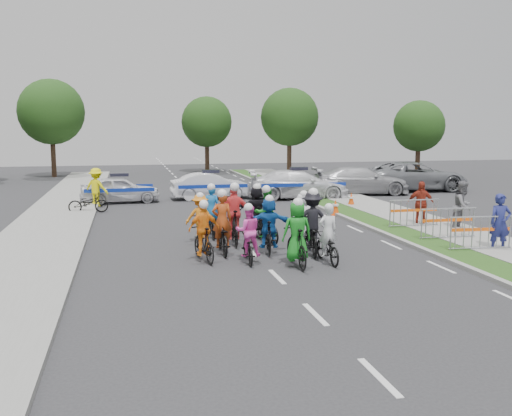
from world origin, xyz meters
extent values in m
plane|color=#28282B|center=(0.00, 0.00, 0.00)|extent=(90.00, 90.00, 0.00)
cube|color=gray|center=(5.10, 5.00, 0.06)|extent=(0.20, 60.00, 0.12)
cube|color=#234315|center=(5.80, 5.00, 0.06)|extent=(1.20, 60.00, 0.11)
cube|color=gray|center=(7.60, 5.00, 0.07)|extent=(2.40, 60.00, 0.13)
cube|color=gray|center=(-6.50, 5.00, 0.07)|extent=(3.00, 60.00, 0.13)
imported|color=black|center=(1.75, 1.17, 0.44)|extent=(0.61, 1.67, 0.87)
imported|color=white|center=(1.75, 1.12, 0.91)|extent=(0.54, 0.36, 1.45)
sphere|color=white|center=(1.75, 1.07, 1.57)|extent=(0.25, 0.25, 0.25)
imported|color=black|center=(0.80, 0.95, 0.54)|extent=(0.53, 1.81, 1.09)
imported|color=#17801E|center=(0.80, 0.90, 1.00)|extent=(0.80, 0.53, 1.63)
sphere|color=white|center=(0.80, 0.85, 1.76)|extent=(0.28, 0.28, 0.28)
imported|color=black|center=(-0.38, 1.76, 0.43)|extent=(0.70, 1.69, 0.87)
imported|color=#F544B9|center=(-0.38, 1.71, 0.90)|extent=(0.74, 0.60, 1.45)
sphere|color=white|center=(-0.38, 1.66, 1.56)|extent=(0.25, 0.25, 0.25)
imported|color=black|center=(-1.58, 2.12, 0.51)|extent=(0.78, 1.74, 1.01)
imported|color=orange|center=(-1.58, 2.07, 0.94)|extent=(0.94, 0.53, 1.52)
sphere|color=white|center=(-1.58, 2.02, 1.64)|extent=(0.26, 0.26, 0.26)
imported|color=black|center=(1.70, 2.38, 0.51)|extent=(1.05, 2.05, 1.03)
imported|color=black|center=(1.70, 2.33, 1.04)|extent=(1.21, 0.84, 1.71)
sphere|color=white|center=(1.70, 2.28, 1.85)|extent=(0.30, 0.30, 0.30)
imported|color=black|center=(0.47, 2.78, 0.51)|extent=(0.77, 1.75, 1.01)
imported|color=#1759B3|center=(0.47, 2.73, 0.94)|extent=(1.47, 0.69, 1.52)
sphere|color=white|center=(0.47, 2.68, 1.64)|extent=(0.26, 0.26, 0.26)
imported|color=black|center=(-0.90, 3.05, 0.50)|extent=(0.73, 1.94, 1.01)
imported|color=#AE4215|center=(-0.90, 3.00, 1.02)|extent=(0.62, 0.42, 1.68)
sphere|color=white|center=(-0.90, 2.95, 1.81)|extent=(0.29, 0.29, 0.29)
imported|color=black|center=(1.78, 3.54, 0.51)|extent=(0.65, 1.74, 1.02)
imported|color=white|center=(1.78, 3.49, 0.95)|extent=(0.80, 0.56, 1.54)
sphere|color=white|center=(1.78, 3.44, 1.66)|extent=(0.27, 0.27, 0.27)
imported|color=black|center=(0.77, 4.36, 0.49)|extent=(0.99, 1.95, 0.98)
imported|color=#1A9425|center=(0.77, 4.31, 0.99)|extent=(0.89, 0.76, 1.63)
sphere|color=white|center=(0.77, 4.26, 1.76)|extent=(0.28, 0.28, 0.28)
imported|color=black|center=(-0.30, 4.27, 0.58)|extent=(0.70, 1.96, 1.16)
imported|color=#FE4648|center=(-0.30, 4.22, 1.05)|extent=(1.05, 0.51, 1.73)
sphere|color=white|center=(-0.30, 4.17, 1.87)|extent=(0.30, 0.30, 0.30)
imported|color=black|center=(-1.36, 4.60, 0.44)|extent=(0.78, 1.72, 0.87)
imported|color=orange|center=(-1.36, 4.55, 0.91)|extent=(1.00, 0.65, 1.45)
sphere|color=white|center=(-1.36, 4.50, 1.57)|extent=(0.25, 0.25, 0.25)
imported|color=black|center=(0.74, 5.64, 0.53)|extent=(0.59, 1.77, 1.05)
imported|color=black|center=(0.74, 5.59, 0.97)|extent=(1.48, 0.54, 1.58)
sphere|color=white|center=(0.74, 5.54, 1.70)|extent=(0.27, 0.27, 0.27)
imported|color=black|center=(-0.84, 5.71, 0.48)|extent=(0.70, 1.85, 0.96)
imported|color=blue|center=(-0.84, 5.66, 0.98)|extent=(0.60, 0.40, 1.60)
sphere|color=white|center=(-0.84, 5.61, 1.73)|extent=(0.28, 0.28, 0.28)
imported|color=silver|center=(-3.99, 15.62, 0.66)|extent=(4.03, 1.92, 1.33)
imported|color=silver|center=(0.68, 16.16, 0.69)|extent=(4.22, 1.62, 1.37)
imported|color=silver|center=(5.23, 15.15, 0.76)|extent=(5.51, 2.92, 1.52)
imported|color=#A0A1A5|center=(9.23, 16.31, 0.78)|extent=(5.65, 2.96, 1.56)
imported|color=slate|center=(13.06, 17.32, 0.87)|extent=(6.38, 3.21, 1.73)
imported|color=navy|center=(7.34, 1.35, 0.89)|extent=(0.72, 0.54, 1.78)
imported|color=slate|center=(8.26, 4.76, 0.92)|extent=(1.13, 1.07, 1.84)
imported|color=maroon|center=(7.22, 5.93, 0.87)|extent=(1.10, 0.87, 1.74)
imported|color=yellow|center=(-5.07, 14.48, 0.92)|extent=(1.37, 1.17, 1.84)
cube|color=#F24C0C|center=(5.08, 9.30, 0.01)|extent=(0.40, 0.40, 0.03)
cone|color=#F24C0C|center=(5.08, 9.30, 0.35)|extent=(0.36, 0.36, 0.70)
cylinder|color=silver|center=(5.08, 9.30, 0.45)|extent=(0.29, 0.29, 0.08)
cube|color=#F24C0C|center=(6.75, 11.61, 0.01)|extent=(0.40, 0.40, 0.03)
cone|color=#F24C0C|center=(6.75, 11.61, 0.35)|extent=(0.36, 0.36, 0.70)
cylinder|color=silver|center=(6.75, 11.61, 0.45)|extent=(0.29, 0.29, 0.08)
imported|color=black|center=(-5.33, 12.42, 0.45)|extent=(1.75, 0.72, 0.90)
cylinder|color=#382619|center=(9.00, 30.00, 1.62)|extent=(0.36, 0.36, 3.25)
sphere|color=#1C3E13|center=(9.00, 30.00, 4.55)|extent=(4.55, 4.55, 4.55)
cylinder|color=#382619|center=(18.00, 26.00, 1.38)|extent=(0.36, 0.36, 2.75)
sphere|color=#1C3E13|center=(18.00, 26.00, 3.85)|extent=(3.85, 3.85, 3.85)
cylinder|color=#382619|center=(-9.00, 32.00, 1.75)|extent=(0.36, 0.36, 3.50)
sphere|color=#1C3E13|center=(-9.00, 32.00, 4.90)|extent=(4.90, 4.90, 4.90)
cylinder|color=#382619|center=(3.00, 34.00, 1.50)|extent=(0.36, 0.36, 3.00)
sphere|color=#1C3E13|center=(3.00, 34.00, 4.20)|extent=(4.20, 4.20, 4.20)
camera|label=1|loc=(-3.64, -13.57, 3.76)|focal=40.00mm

